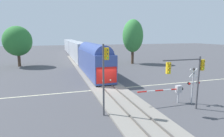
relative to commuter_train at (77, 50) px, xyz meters
The scene contains 10 objects.
ground_plane 30.94m from the commuter_train, 90.01° to the right, with size 220.00×220.00×0.00m, color #47474C.
road_centre_stripe 30.94m from the commuter_train, 90.01° to the right, with size 44.00×0.20×0.01m.
railway_track 30.93m from the commuter_train, 90.01° to the right, with size 4.40×80.00×0.32m.
commuter_train is the anchor object (origin of this frame).
crossing_gate_near 38.00m from the commuter_train, 82.49° to the right, with size 5.10×0.40×1.80m.
crossing_signal_mast 38.83m from the commuter_train, 80.14° to the right, with size 1.36×0.44×3.69m.
traffic_signal_near_right 39.91m from the commuter_train, 82.87° to the right, with size 4.26×0.38×4.96m.
traffic_signal_median 38.52m from the commuter_train, 93.68° to the right, with size 0.53×0.38×6.12m.
pine_left_background 16.11m from the commuter_train, 149.90° to the right, with size 5.99×5.99×8.76m.
oak_far_right 16.91m from the commuter_train, 44.73° to the right, with size 4.86×4.86×10.49m.
Camera 1 is at (-6.48, -22.40, 6.83)m, focal length 30.23 mm.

